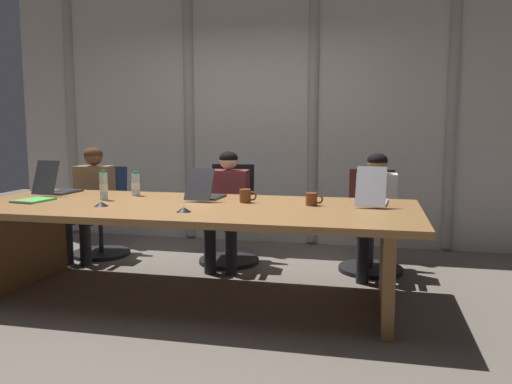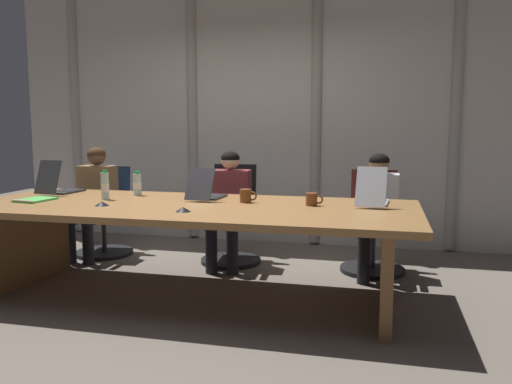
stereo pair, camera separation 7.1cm
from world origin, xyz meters
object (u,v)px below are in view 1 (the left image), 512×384
Objects in this scene: person_left_end at (90,196)px; person_left_mid at (227,202)px; water_bottle_primary at (136,185)px; coffee_mug_near at (246,196)px; laptop_left_mid at (206,193)px; conference_mic_middle at (184,210)px; coffee_mug_far at (312,199)px; laptop_left_end at (57,187)px; conference_mic_left_side at (101,204)px; person_center at (376,207)px; office_chair_left_end at (102,222)px; spiral_notepad at (33,200)px; laptop_center at (372,197)px; water_bottle_secondary at (104,186)px; office_chair_left_mid at (230,226)px; office_chair_center at (371,233)px.

person_left_mid is (1.46, -0.00, -0.02)m from person_left_end.
person_left_end is 1.46m from person_left_mid.
water_bottle_primary reaches higher than coffee_mug_near.
water_bottle_primary is at bearing 86.80° from laptop_left_mid.
conference_mic_middle is (0.72, -0.73, -0.08)m from water_bottle_primary.
person_left_mid is 1.21m from coffee_mug_far.
laptop_left_mid is at bearing -3.82° from person_left_mid.
person_left_end is at bearing 7.36° from laptop_left_end.
conference_mic_middle is at bearing -45.48° from water_bottle_primary.
water_bottle_primary is (0.78, -0.56, 0.20)m from person_left_end.
laptop_left_end is 0.95m from conference_mic_left_side.
laptop_left_end reaches higher than laptop_left_mid.
coffee_mug_near is at bearing -104.46° from laptop_left_mid.
person_center is 2.39m from conference_mic_left_side.
office_chair_left_end is at bearing 4.36° from laptop_left_end.
office_chair_left_end is at bearing 102.08° from spiral_notepad.
laptop_left_end is 0.41× the size of person_left_mid.
laptop_center is 2.75m from spiral_notepad.
office_chair_left_mid is at bearing 52.04° from water_bottle_secondary.
laptop_left_end is at bearing 175.54° from coffee_mug_near.
person_left_mid is at bearing 2.50° from laptop_left_mid.
laptop_left_mid is at bearing 15.91° from water_bottle_secondary.
spiral_notepad is (-1.39, 0.23, -0.01)m from conference_mic_middle.
coffee_mug_far is at bearing 45.81° from person_left_mid.
conference_mic_left_side is (-1.58, -0.39, -0.03)m from coffee_mug_far.
person_center is at bearing 57.75° from coffee_mug_far.
water_bottle_primary is at bearing 64.89° from water_bottle_secondary.
laptop_center is 1.66m from office_chair_left_mid.
coffee_mug_far is at bearing 38.61° from office_chair_left_mid.
office_chair_left_mid is 1.39m from office_chair_center.
person_left_end is 5.31× the size of water_bottle_primary.
person_left_mid is at bearing 60.34° from conference_mic_left_side.
spiral_notepad is at bearing -53.01° from office_chair_left_mid.
person_center reaches higher than office_chair_left_end.
person_left_mid is 3.33× the size of spiral_notepad.
water_bottle_secondary is at bearing 100.22° from laptop_center.
office_chair_left_mid reaches higher than coffee_mug_near.
coffee_mug_far is (-0.46, -0.15, -0.01)m from laptop_center.
person_left_mid is at bearing 39.44° from water_bottle_primary.
water_bottle_secondary is at bearing -108.33° from laptop_left_end.
water_bottle_primary is 1.07m from coffee_mug_near.
laptop_center is 0.45× the size of person_left_mid.
conference_mic_left_side is (-0.67, -1.18, 0.13)m from person_left_mid.
office_chair_left_mid reaches higher than spiral_notepad.
coffee_mug_near is 0.64m from conference_mic_middle.
water_bottle_primary is 1.52× the size of coffee_mug_near.
laptop_center reaches higher than conference_mic_middle.
laptop_left_end is 1.42m from laptop_left_mid.
water_bottle_primary is (-0.67, 0.07, 0.04)m from laptop_left_mid.
coffee_mug_far is (1.59, -0.23, -0.05)m from water_bottle_primary.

